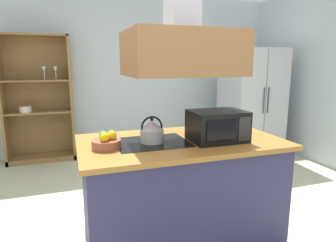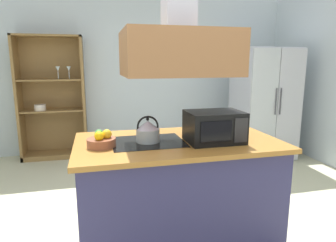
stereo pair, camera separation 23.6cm
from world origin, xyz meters
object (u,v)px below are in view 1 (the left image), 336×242
(cutting_board, at_px, (208,130))
(refrigerator, at_px, (251,103))
(kettle, at_px, (152,132))
(microwave, at_px, (217,126))
(fruit_bowl, at_px, (107,142))
(dish_cabinet, at_px, (39,106))

(cutting_board, bearing_deg, refrigerator, 45.66)
(kettle, height_order, microwave, microwave)
(kettle, relative_size, fruit_bowl, 0.98)
(refrigerator, bearing_deg, kettle, -140.01)
(refrigerator, relative_size, dish_cabinet, 0.90)
(fruit_bowl, bearing_deg, microwave, -4.07)
(dish_cabinet, bearing_deg, refrigerator, -13.87)
(kettle, relative_size, cutting_board, 0.65)
(kettle, relative_size, microwave, 0.48)
(dish_cabinet, height_order, kettle, dish_cabinet)
(cutting_board, relative_size, microwave, 0.74)
(refrigerator, height_order, dish_cabinet, dish_cabinet)
(microwave, bearing_deg, refrigerator, 49.66)
(dish_cabinet, relative_size, kettle, 8.89)
(cutting_board, height_order, microwave, microwave)
(dish_cabinet, height_order, cutting_board, dish_cabinet)
(kettle, bearing_deg, cutting_board, 19.83)
(cutting_board, bearing_deg, dish_cabinet, 124.70)
(cutting_board, relative_size, fruit_bowl, 1.50)
(cutting_board, xyz_separation_m, microwave, (-0.08, -0.35, 0.12))
(dish_cabinet, xyz_separation_m, kettle, (1.10, -2.72, 0.12))
(dish_cabinet, relative_size, cutting_board, 5.80)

